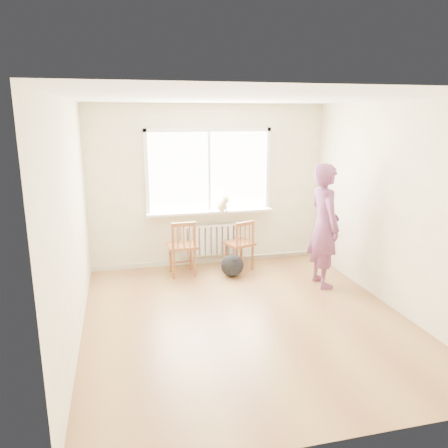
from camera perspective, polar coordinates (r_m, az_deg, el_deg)
floor at (r=5.69m, az=2.81°, el=-12.16°), size 4.50×4.50×0.00m
ceiling at (r=5.11m, az=3.18°, el=16.15°), size 4.50×4.50×0.00m
back_wall at (r=7.38m, az=-2.01°, el=4.97°), size 4.00×0.01×2.70m
window at (r=7.32m, az=-1.99°, el=7.36°), size 2.12×0.05×1.42m
windowsill at (r=7.35m, az=-1.80°, el=1.61°), size 2.15×0.22×0.04m
radiator at (r=7.49m, az=-1.80°, el=-2.03°), size 1.00×0.12×0.55m
heating_pipe at (r=7.96m, az=7.02°, el=-3.86°), size 1.40×0.04×0.04m
baseboard at (r=7.68m, az=-1.90°, el=-4.74°), size 4.00×0.03×0.08m
chair_left at (r=6.97m, az=-5.41°, el=-3.15°), size 0.46×0.44×0.91m
chair_right at (r=7.20m, az=2.22°, el=-2.78°), size 0.53×0.52×0.85m
person at (r=6.62m, az=12.97°, el=-0.23°), size 0.45×0.68×1.84m
cat at (r=7.28m, az=-0.26°, el=2.60°), size 0.25×0.43×0.29m
backpack at (r=6.98m, az=1.10°, el=-5.47°), size 0.42×0.35×0.36m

